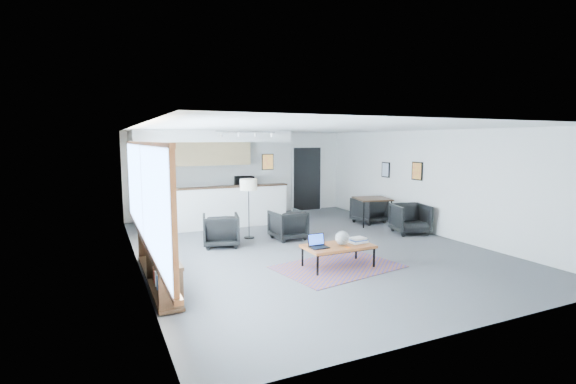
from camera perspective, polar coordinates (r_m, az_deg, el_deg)
name	(u,v)px	position (r m, az deg, el deg)	size (l,w,h in m)	color
room	(306,189)	(9.10, 2.45, 0.46)	(7.02, 9.02, 2.62)	#4A4A4C
window	(143,195)	(7.22, -19.22, -0.43)	(0.10, 5.95, 1.66)	#8CBFFF
console	(157,263)	(7.32, -17.45, -9.29)	(0.35, 3.00, 0.80)	#331F12
kitchenette	(209,174)	(12.15, -10.70, 2.39)	(4.20, 1.96, 2.60)	white
doorway	(307,178)	(14.08, 2.55, 1.91)	(1.10, 0.12, 2.15)	black
track_light	(246,133)	(10.83, -5.71, 8.00)	(1.60, 0.07, 0.15)	silver
wall_art_lower	(417,171)	(11.39, 17.24, 2.75)	(0.03, 0.38, 0.48)	black
wall_art_upper	(386,170)	(12.38, 13.21, 2.98)	(0.03, 0.34, 0.44)	black
kilim_rug	(338,267)	(7.95, 6.84, -10.12)	(2.43, 1.86, 0.01)	#573442
coffee_table	(338,247)	(7.84, 6.89, -7.45)	(1.29, 0.70, 0.42)	brown
laptop	(318,243)	(7.65, 4.06, -7.02)	(0.33, 0.27, 0.24)	black
ceramic_pot	(342,238)	(7.83, 7.42, -6.25)	(0.26, 0.26, 0.26)	gray
book_stack	(358,240)	(8.07, 9.50, -6.50)	(0.35, 0.29, 0.10)	silver
coaster	(348,247)	(7.68, 8.15, -7.51)	(0.11, 0.11, 0.01)	#E5590C
armchair_left	(221,228)	(9.42, -9.17, -4.95)	(0.78, 0.73, 0.80)	black
armchair_right	(288,223)	(9.96, -0.01, -4.30)	(0.74, 0.70, 0.76)	black
floor_lamp	(249,187)	(9.97, -5.42, 0.71)	(0.46, 0.46, 1.43)	black
dining_table	(372,200)	(11.83, 11.44, -1.13)	(1.08, 1.08, 0.75)	#331F12
dining_chair_near	(410,220)	(10.98, 16.37, -3.66)	(0.69, 0.65, 0.71)	black
dining_chair_far	(369,211)	(12.14, 10.99, -2.54)	(0.67, 0.62, 0.69)	black
microwave	(244,180)	(12.93, -6.00, 1.62)	(0.57, 0.31, 0.38)	black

